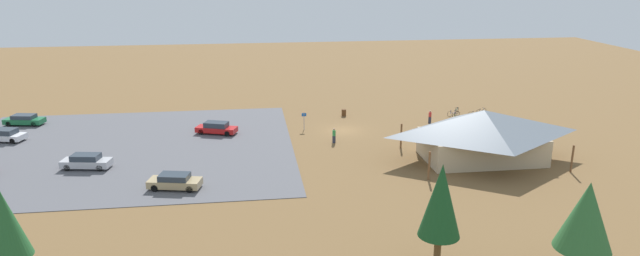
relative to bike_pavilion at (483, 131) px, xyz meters
name	(u,v)px	position (x,y,z in m)	size (l,w,h in m)	color
ground	(343,130)	(12.24, -12.05, -3.01)	(160.00, 160.00, 0.00)	brown
parking_lot_asphalt	(123,149)	(37.23, -8.34, -2.98)	(36.77, 31.24, 0.05)	#56565B
bike_pavilion	(483,131)	(0.00, 0.00, 0.00)	(14.71, 9.87, 5.23)	#C6B28E
trash_bin	(344,113)	(10.95, -18.63, -2.56)	(0.60, 0.60, 0.90)	brown
lot_sign	(304,119)	(16.87, -12.99, -1.59)	(0.56, 0.08, 2.20)	#99999E
pine_far_east	(586,216)	(3.70, 23.01, 1.75)	(3.40, 3.40, 6.94)	brown
pine_west	(5,224)	(37.73, 19.63, 1.84)	(2.52, 2.52, 6.98)	brown
pine_mideast	(441,201)	(11.77, 20.13, 1.94)	(2.70, 2.70, 7.44)	brown
bicycle_white_yard_right	(481,111)	(-7.55, -17.18, -2.64)	(1.70, 0.69, 0.80)	black
bicycle_green_near_sign	(456,118)	(-2.99, -14.48, -2.65)	(0.56, 1.58, 0.80)	black
bicycle_yellow_yard_center	(493,115)	(-8.19, -14.91, -2.63)	(0.55, 1.69, 0.87)	black
bicycle_purple_lone_east	(476,117)	(-5.60, -14.24, -2.62)	(1.37, 1.20, 0.84)	black
bicycle_silver_by_bin	(474,114)	(-6.05, -15.97, -2.65)	(1.61, 0.48, 0.76)	black
bicycle_orange_trailside	(435,133)	(1.89, -8.52, -2.63)	(1.70, 0.54, 0.84)	black
bicycle_black_lone_west	(446,130)	(0.28, -9.25, -2.65)	(0.65, 1.59, 0.79)	black
bicycle_teal_back_row	(457,110)	(-4.47, -18.10, -2.64)	(1.10, 1.42, 0.81)	black
bicycle_blue_yard_front	(453,114)	(-3.36, -16.38, -2.62)	(1.70, 0.48, 0.88)	black
car_red_inner_stall	(216,128)	(27.34, -12.69, -2.26)	(5.09, 3.22, 1.42)	red
car_tan_aisle_side	(175,181)	(30.29, 3.79, -2.27)	(4.90, 2.76, 1.38)	tan
car_green_end_stall	(24,120)	(51.29, -19.69, -2.29)	(4.94, 2.60, 1.32)	#1E6B3D
car_silver_second_row	(86,161)	(39.47, -2.61, -2.24)	(4.91, 2.47, 1.44)	#BCBCC1
car_white_far_end	(5,135)	(50.93, -12.98, -2.26)	(4.54, 2.89, 1.42)	white
visitor_by_pavilion	(334,135)	(14.09, -7.43, -2.11)	(0.36, 0.38, 1.71)	#2D3347
visitor_near_lot	(430,116)	(0.78, -13.75, -2.13)	(0.40, 0.39, 1.67)	#2D3347
visitor_crossing_yard	(485,122)	(-5.10, -10.41, -2.11)	(0.36, 0.36, 1.71)	#2D3347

